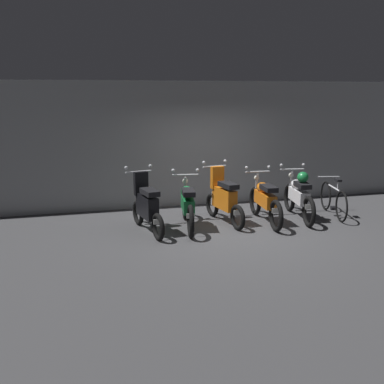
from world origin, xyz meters
TOP-DOWN VIEW (x-y plane):
  - ground_plane at (0.00, 0.00)m, footprint 80.00×80.00m
  - back_wall at (0.00, 2.46)m, footprint 16.00×0.30m
  - motorbike_slot_0 at (-1.70, 0.41)m, footprint 0.58×1.67m
  - motorbike_slot_1 at (-0.84, 0.48)m, footprint 0.58×1.94m
  - motorbike_slot_2 at (-0.01, 0.65)m, footprint 0.58×1.67m
  - motorbike_slot_3 at (0.85, 0.43)m, footprint 0.59×1.95m
  - motorbike_slot_4 at (1.70, 0.52)m, footprint 0.58×1.94m
  - bicycle at (2.57, 0.54)m, footprint 0.54×1.70m

SIDE VIEW (x-z plane):
  - ground_plane at x=0.00m, z-range 0.00..0.00m
  - bicycle at x=2.57m, z-range -0.08..0.80m
  - motorbike_slot_1 at x=-0.84m, z-range -0.08..1.07m
  - motorbike_slot_3 at x=0.85m, z-range -0.08..1.07m
  - motorbike_slot_0 at x=-1.70m, z-range -0.12..1.17m
  - motorbike_slot_2 at x=-0.01m, z-range -0.12..1.17m
  - motorbike_slot_4 at x=1.70m, z-range -0.05..1.10m
  - back_wall at x=0.00m, z-range 0.00..3.00m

